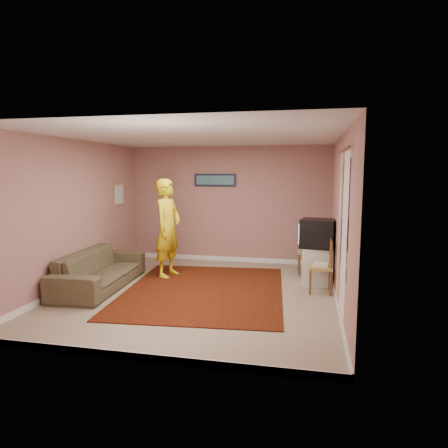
% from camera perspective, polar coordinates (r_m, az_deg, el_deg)
% --- Properties ---
extents(ground, '(5.00, 5.00, 0.00)m').
position_cam_1_polar(ground, '(6.85, -3.59, -9.83)').
color(ground, gray).
rests_on(ground, ground).
extents(wall_back, '(4.50, 0.02, 2.60)m').
position_cam_1_polar(wall_back, '(9.00, 0.64, 2.79)').
color(wall_back, '#A6776D').
rests_on(wall_back, ground).
extents(wall_front, '(4.50, 0.02, 2.60)m').
position_cam_1_polar(wall_front, '(4.26, -12.85, -2.72)').
color(wall_front, '#A6776D').
rests_on(wall_front, ground).
extents(wall_left, '(0.02, 5.00, 2.60)m').
position_cam_1_polar(wall_left, '(7.51, -20.45, 1.37)').
color(wall_left, '#A6776D').
rests_on(wall_left, ground).
extents(wall_right, '(0.02, 5.00, 2.60)m').
position_cam_1_polar(wall_right, '(6.36, 16.24, 0.51)').
color(wall_right, '#A6776D').
rests_on(wall_right, ground).
extents(ceiling, '(4.50, 5.00, 0.02)m').
position_cam_1_polar(ceiling, '(6.57, -3.78, 12.38)').
color(ceiling, silver).
rests_on(ceiling, wall_back).
extents(baseboard_back, '(4.50, 0.02, 0.10)m').
position_cam_1_polar(baseboard_back, '(9.18, 0.61, -5.01)').
color(baseboard_back, white).
rests_on(baseboard_back, ground).
extents(baseboard_front, '(4.50, 0.02, 0.10)m').
position_cam_1_polar(baseboard_front, '(4.65, -12.32, -18.04)').
color(baseboard_front, white).
rests_on(baseboard_front, ground).
extents(baseboard_left, '(0.02, 5.00, 0.10)m').
position_cam_1_polar(baseboard_left, '(7.73, -19.96, -7.88)').
color(baseboard_left, white).
rests_on(baseboard_left, ground).
extents(baseboard_right, '(0.02, 5.00, 0.10)m').
position_cam_1_polar(baseboard_right, '(6.62, 15.75, -10.29)').
color(baseboard_right, white).
rests_on(baseboard_right, ground).
extents(window, '(0.01, 1.10, 1.50)m').
position_cam_1_polar(window, '(5.45, 16.90, 0.95)').
color(window, black).
rests_on(window, wall_right).
extents(curtain_sheer, '(0.01, 0.75, 2.10)m').
position_cam_1_polar(curtain_sheer, '(5.32, 16.80, -1.36)').
color(curtain_sheer, white).
rests_on(curtain_sheer, wall_right).
extents(curtain_floral, '(0.01, 0.35, 2.10)m').
position_cam_1_polar(curtain_floral, '(6.01, 16.12, -0.35)').
color(curtain_floral, beige).
rests_on(curtain_floral, wall_right).
extents(curtain_rod, '(0.02, 1.40, 0.02)m').
position_cam_1_polar(curtain_rod, '(5.42, 16.78, 10.14)').
color(curtain_rod, brown).
rests_on(curtain_rod, wall_right).
extents(picture_back, '(0.95, 0.04, 0.28)m').
position_cam_1_polar(picture_back, '(9.01, -1.28, 6.30)').
color(picture_back, '#141A38').
rests_on(picture_back, wall_back).
extents(picture_left, '(0.04, 0.38, 0.42)m').
position_cam_1_polar(picture_left, '(8.86, -14.79, 4.09)').
color(picture_left, '#D0B68F').
rests_on(picture_left, wall_left).
extents(area_rug, '(2.92, 3.53, 0.02)m').
position_cam_1_polar(area_rug, '(6.99, -2.85, -9.40)').
color(area_rug, black).
rests_on(area_rug, ground).
extents(tv_cabinet, '(0.53, 0.48, 0.68)m').
position_cam_1_polar(tv_cabinet, '(7.49, 13.13, -5.82)').
color(tv_cabinet, silver).
rests_on(tv_cabinet, ground).
extents(crt_tv, '(0.67, 0.62, 0.51)m').
position_cam_1_polar(crt_tv, '(7.38, 13.22, -1.31)').
color(crt_tv, black).
rests_on(crt_tv, tv_cabinet).
extents(chair_a, '(0.44, 0.42, 0.50)m').
position_cam_1_polar(chair_a, '(8.15, 11.95, -3.14)').
color(chair_a, tan).
rests_on(chair_a, ground).
extents(dvd_player, '(0.38, 0.29, 0.06)m').
position_cam_1_polar(dvd_player, '(8.16, 11.94, -3.56)').
color(dvd_player, '#A4A4A9').
rests_on(dvd_player, chair_a).
extents(blue_throw, '(0.38, 0.05, 0.40)m').
position_cam_1_polar(blue_throw, '(8.31, 11.99, -1.68)').
color(blue_throw, '#97BAF7').
rests_on(blue_throw, chair_a).
extents(chair_b, '(0.39, 0.41, 0.49)m').
position_cam_1_polar(chair_b, '(6.95, 13.66, -5.10)').
color(chair_b, tan).
rests_on(chair_b, ground).
extents(game_console, '(0.23, 0.17, 0.05)m').
position_cam_1_polar(game_console, '(6.97, 13.64, -5.63)').
color(game_console, white).
rests_on(game_console, chair_b).
extents(sofa, '(1.01, 2.27, 0.65)m').
position_cam_1_polar(sofa, '(7.42, -17.27, -6.22)').
color(sofa, brown).
rests_on(sofa, ground).
extents(person, '(0.57, 0.77, 1.91)m').
position_cam_1_polar(person, '(7.80, -8.02, -0.58)').
color(person, yellow).
rests_on(person, ground).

